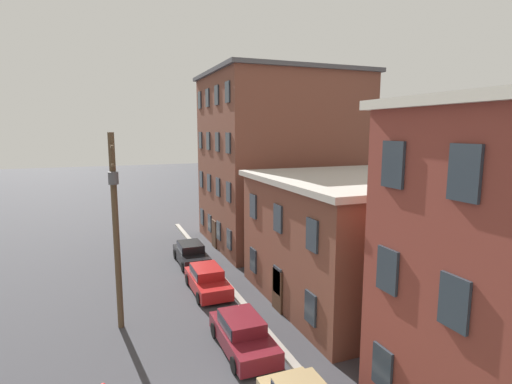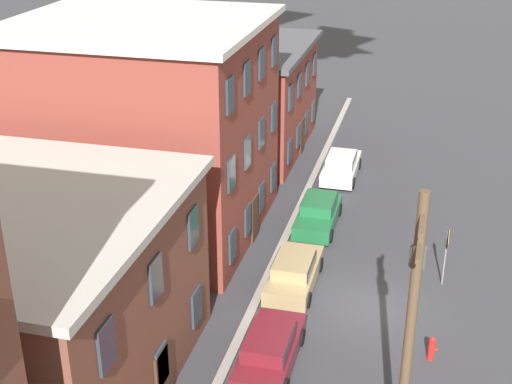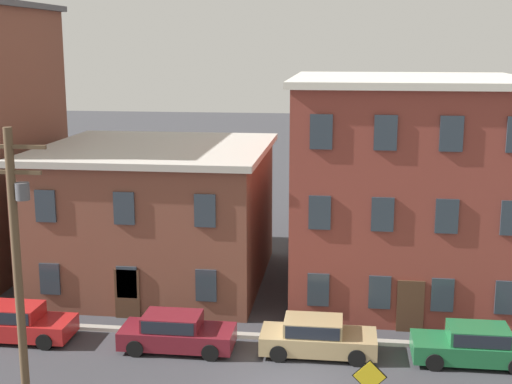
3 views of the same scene
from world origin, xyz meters
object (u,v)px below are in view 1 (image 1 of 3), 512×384
object	(u,v)px
car_black	(191,253)
utility_pole	(116,221)
car_red	(207,279)
car_maroon	(243,332)

from	to	relation	value
car_black	utility_pole	distance (m)	10.38
car_red	car_maroon	size ratio (longest dim) A/B	1.00
car_black	utility_pole	bearing A→B (deg)	-32.70
car_maroon	car_black	bearing A→B (deg)	178.32
car_red	car_black	bearing A→B (deg)	178.01
utility_pole	car_black	bearing A→B (deg)	147.30
car_black	car_maroon	distance (m)	11.82
car_black	car_red	xyz separation A→B (m)	(5.24, -0.18, 0.00)
car_red	car_maroon	world-z (taller)	same
car_maroon	utility_pole	world-z (taller)	utility_pole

